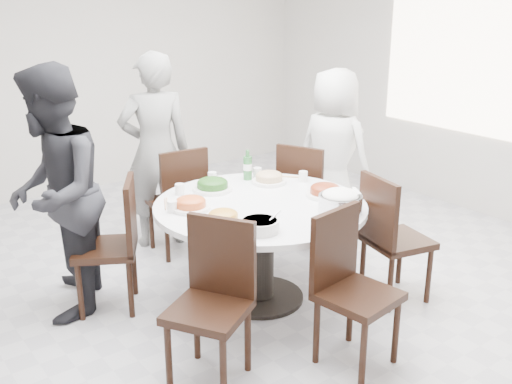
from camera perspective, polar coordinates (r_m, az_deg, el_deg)
floor at (r=4.70m, az=-2.77°, el=-8.89°), size 6.00×6.00×0.01m
wall_back at (r=6.91m, az=-17.34°, el=11.38°), size 6.00×0.01×2.80m
wall_right at (r=6.39m, az=20.28°, el=10.56°), size 0.01×6.00×2.80m
window at (r=6.37m, az=20.28°, el=11.44°), size 0.04×2.20×1.40m
dining_table at (r=4.35m, az=0.40°, el=-5.74°), size 1.50×1.50×0.75m
chair_ne at (r=5.25m, az=4.95°, el=-0.28°), size 0.56×0.56×0.95m
chair_n at (r=5.16m, az=-7.61°, el=-0.72°), size 0.46×0.46×0.95m
chair_nw at (r=4.33m, az=-14.17°, el=-4.98°), size 0.57×0.57×0.95m
chair_sw at (r=3.44m, az=-4.60°, el=-10.90°), size 0.58×0.58×0.95m
chair_s at (r=3.63m, az=9.75°, el=-9.42°), size 0.48×0.48×0.95m
chair_se at (r=4.45m, az=13.35°, el=-4.26°), size 0.50×0.50×0.95m
diner_right at (r=5.48m, az=7.39°, el=3.65°), size 0.65×0.84×1.54m
diner_middle at (r=5.26m, az=-9.56°, el=3.86°), size 0.71×0.56×1.71m
diner_left at (r=4.24m, az=-18.64°, el=-0.23°), size 0.98×1.06×1.74m
dish_greens at (r=4.48m, az=-4.16°, el=0.61°), size 0.30×0.30×0.08m
dish_pale at (r=4.64m, az=1.25°, el=1.27°), size 0.27×0.27×0.07m
dish_orange at (r=4.09m, az=-6.23°, el=-1.22°), size 0.26×0.26×0.07m
dish_redbrown at (r=4.37m, az=6.60°, el=0.02°), size 0.28×0.28×0.07m
dish_tofu at (r=3.84m, az=-3.14°, el=-2.57°), size 0.24×0.24×0.06m
rice_bowl at (r=4.04m, az=8.03°, el=-1.16°), size 0.29×0.29×0.13m
soup_bowl at (r=3.71m, az=0.37°, el=-3.21°), size 0.24×0.24×0.08m
beverage_bottle at (r=4.71m, az=-0.80°, el=2.60°), size 0.07×0.07×0.24m
tea_cups at (r=4.66m, az=-3.76°, el=1.37°), size 0.07×0.07×0.08m
chopsticks at (r=4.69m, az=-4.37°, el=1.05°), size 0.24×0.04×0.01m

